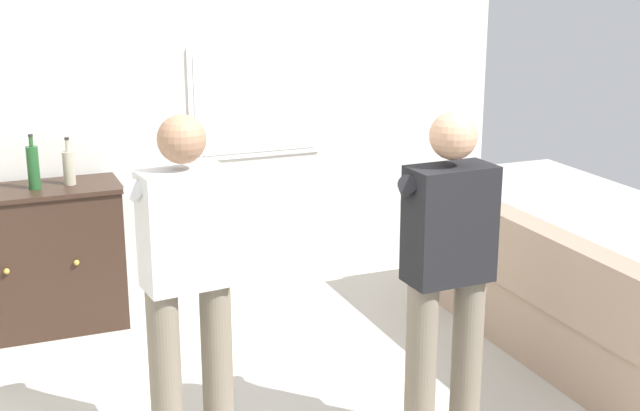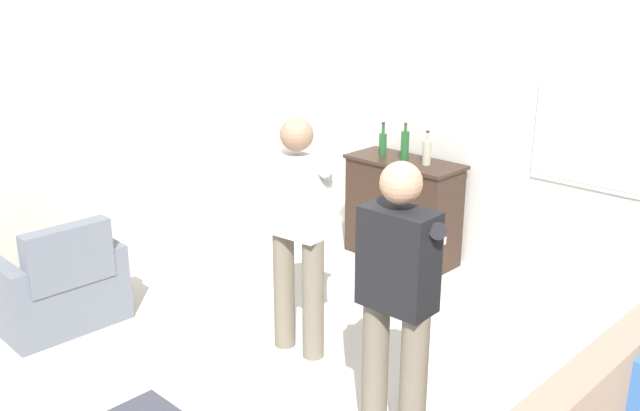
% 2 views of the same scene
% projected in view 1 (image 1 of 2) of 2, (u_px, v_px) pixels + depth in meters
% --- Properties ---
extents(wall_back_with_window, '(5.20, 0.15, 2.80)m').
position_uv_depth(wall_back_with_window, '(155.00, 99.00, 6.06)').
color(wall_back_with_window, beige).
rests_on(wall_back_with_window, ground).
extents(couch, '(0.57, 2.56, 0.85)m').
position_uv_depth(couch, '(551.00, 304.00, 5.37)').
color(couch, gray).
rests_on(couch, ground).
extents(sideboard_cabinet, '(1.07, 0.49, 0.95)m').
position_uv_depth(sideboard_cabinet, '(39.00, 260.00, 5.68)').
color(sideboard_cabinet, black).
rests_on(sideboard_cabinet, ground).
extents(bottle_wine_green, '(0.07, 0.07, 0.35)m').
position_uv_depth(bottle_wine_green, '(33.00, 167.00, 5.49)').
color(bottle_wine_green, '#1E4C23').
rests_on(bottle_wine_green, sideboard_cabinet).
extents(bottle_spirits_clear, '(0.08, 0.08, 0.30)m').
position_uv_depth(bottle_spirits_clear, '(69.00, 167.00, 5.61)').
color(bottle_spirits_clear, gray).
rests_on(bottle_spirits_clear, sideboard_cabinet).
extents(person_standing_left, '(0.55, 0.50, 1.68)m').
position_uv_depth(person_standing_left, '(187.00, 273.00, 4.10)').
color(person_standing_left, '#6B6051').
rests_on(person_standing_left, ground).
extents(person_standing_right, '(0.56, 0.48, 1.68)m').
position_uv_depth(person_standing_right, '(447.00, 268.00, 4.17)').
color(person_standing_right, '#6B6051').
rests_on(person_standing_right, ground).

